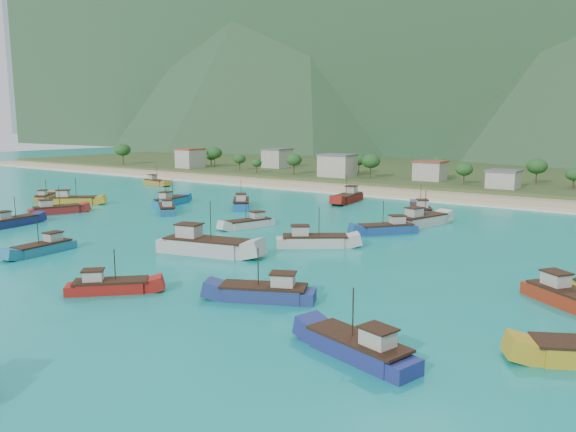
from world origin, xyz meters
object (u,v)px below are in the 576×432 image
Objects in this scene: boat_28 at (422,221)px; boat_23 at (569,300)px; boat_10 at (109,288)px; boat_25 at (56,210)px; boat_4 at (249,224)px; boat_6 at (421,210)px; boat_1 at (12,222)px; boat_22 at (171,202)px; boat_16 at (348,198)px; boat_5 at (205,247)px; boat_20 at (44,249)px; boat_21 at (167,209)px; boat_8 at (73,201)px; boat_17 at (266,294)px; boat_7 at (313,242)px; boat_0 at (359,350)px; boat_19 at (241,204)px; boat_14 at (46,197)px; boat_13 at (387,229)px; boat_15 at (156,183)px.

boat_23 is at bearing -32.78° from boat_28.
boat_10 is 61.47m from boat_25.
boat_4 is 37.30m from boat_6.
boat_23 is (90.92, 8.72, 0.09)m from boat_1.
boat_22 is (3.80, 35.24, 0.11)m from boat_1.
boat_5 is at bearing 91.14° from boat_16.
boat_21 is at bearing -74.33° from boat_20.
boat_25 reaches higher than boat_20.
boat_8 reaches higher than boat_23.
boat_5 is 1.35× the size of boat_17.
boat_17 is (15.86, 7.88, 0.13)m from boat_10.
boat_4 is at bearing -147.54° from boat_7.
boat_0 is 0.87× the size of boat_16.
boat_1 is 1.05× the size of boat_21.
boat_6 is at bearing -102.91° from boat_4.
boat_8 is 1.11× the size of boat_20.
boat_23 reaches higher than boat_21.
boat_1 reaches higher than boat_20.
boat_7 is 1.29× the size of boat_10.
boat_1 is 0.71× the size of boat_5.
boat_20 is 0.85× the size of boat_22.
boat_19 is at bearing -27.69° from boat_4.
boat_8 is at bearing 138.50° from boat_21.
boat_14 is 33.70m from boat_22.
boat_14 is (-83.54, -32.20, -0.24)m from boat_6.
boat_17 is at bearing 177.34° from boat_20.
boat_13 is 0.93× the size of boat_23.
boat_17 is 39.66m from boat_20.
boat_14 is at bearing 161.15° from boat_19.
boat_0 reaches higher than boat_17.
boat_16 is 78.08m from boat_23.
boat_19 reaches higher than boat_14.
boat_23 is at bearing -2.08° from boat_1.
boat_22 is at bearing -69.23° from boat_20.
boat_4 is 1.15× the size of boat_14.
boat_21 is (-8.27, -14.35, -0.13)m from boat_19.
boat_0 is at bearing -58.20° from boat_14.
boat_10 is 79.54m from boat_16.
boat_0 reaches higher than boat_25.
boat_14 is 37.89m from boat_15.
boat_21 is 0.79× the size of boat_28.
boat_0 is 1.03× the size of boat_23.
boat_22 reaches higher than boat_21.
boat_22 is (-44.54, 50.74, 0.19)m from boat_10.
boat_16 reaches higher than boat_4.
boat_13 is (-20.53, 48.30, -0.02)m from boat_0.
boat_8 reaches higher than boat_15.
boat_13 is at bearing 123.18° from boat_10.
boat_7 is at bearing 105.28° from boat_16.
boat_6 is 0.99× the size of boat_22.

